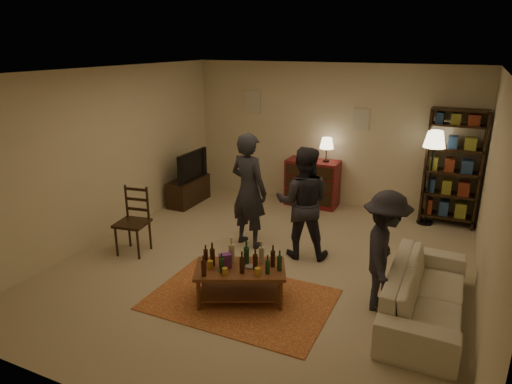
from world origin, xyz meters
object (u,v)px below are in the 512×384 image
Objects in this scene: person_left at (249,190)px; person_by_sofa at (384,252)px; dresser at (313,182)px; dining_chair at (134,218)px; bookshelf at (452,167)px; tv_stand at (189,184)px; coffee_table at (240,271)px; sofa at (426,293)px; person_right at (303,203)px; floor_lamp at (434,146)px.

person_by_sofa is at bearing 171.76° from person_left.
dresser is 0.76× the size of person_left.
dining_chair is 0.51× the size of bookshelf.
tv_stand is at bearing -168.20° from bookshelf.
tv_stand is 0.78× the size of dresser.
coffee_table is 0.60× the size of sofa.
person_left is (1.46, 0.95, 0.35)m from dining_chair.
tv_stand is at bearing -17.65° from person_left.
bookshelf is 1.37× the size of person_by_sofa.
dining_chair is 3.68m from person_by_sofa.
person_left is at bearing 24.27° from dining_chair.
tv_stand is at bearing -38.81° from person_right.
floor_lamp is 3.25m from sofa.
dresser is 3.93m from sofa.
person_right is at bearing -24.31° from tv_stand.
coffee_table reaches higher than sofa.
person_left reaches higher than coffee_table.
dresser reaches higher than dining_chair.
dining_chair is 2.54m from person_right.
person_right reaches higher than tv_stand.
sofa is at bearing -8.79° from dining_chair.
person_right is 1.13× the size of person_by_sofa.
person_by_sofa is (-0.22, -3.07, -0.66)m from floor_lamp.
person_left is 0.89m from person_right.
person_left is at bearing -15.84° from person_right.
bookshelf is (2.15, 3.76, 0.63)m from coffee_table.
bookshelf is at bearing 28.20° from dining_chair.
bookshelf is at bearing 60.25° from coffee_table.
floor_lamp is at bearing 5.23° from sofa.
tv_stand is 4.71m from person_by_sofa.
floor_lamp reaches higher than coffee_table.
person_left reaches higher than person_right.
dresser is at bearing 51.39° from dining_chair.
sofa is at bearing 176.02° from person_left.
floor_lamp is 0.92× the size of person_left.
floor_lamp is 1.12× the size of person_by_sofa.
floor_lamp is 0.99× the size of person_right.
tv_stand is 3.11m from person_right.
coffee_table is at bearing -116.68° from floor_lamp.
dining_chair is 0.62× the size of person_right.
bookshelf is (4.22, 3.18, 0.49)m from dining_chair.
bookshelf is at bearing -17.87° from person_by_sofa.
dresser reaches higher than coffee_table.
coffee_table is 0.84× the size of person_by_sofa.
sofa is 1.16× the size of person_left.
dining_chair reaches higher than coffee_table.
tv_stand is at bearing 64.66° from sofa.
bookshelf reaches higher than person_right.
floor_lamp is at bearing -140.80° from person_right.
dining_chair is at bearing 7.09° from person_right.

